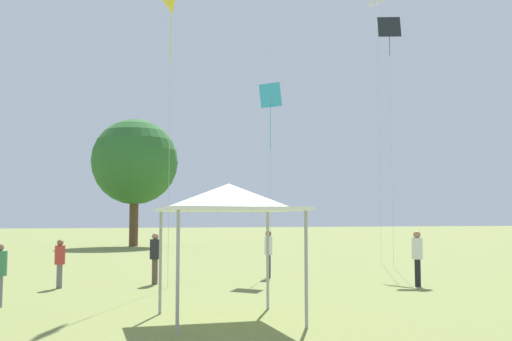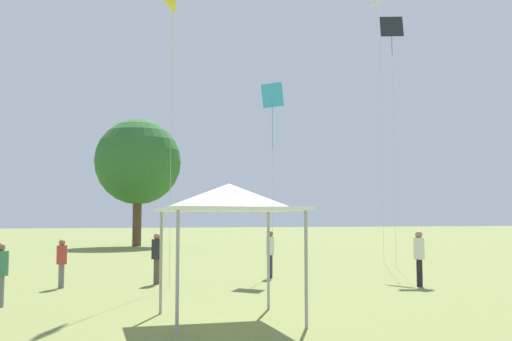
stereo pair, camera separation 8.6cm
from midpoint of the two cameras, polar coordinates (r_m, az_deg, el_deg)
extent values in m
cylinder|color=#282D42|center=(22.63, 1.48, -9.13)|extent=(0.23, 0.23, 0.87)
cylinder|color=silver|center=(22.59, 1.48, -7.17)|extent=(0.42, 0.42, 0.69)
sphere|color=brown|center=(22.57, 1.47, -6.04)|extent=(0.23, 0.23, 0.23)
cylinder|color=brown|center=(20.84, -9.34, -9.49)|extent=(0.22, 0.22, 0.85)
cylinder|color=#232328|center=(20.79, -9.31, -7.41)|extent=(0.40, 0.40, 0.67)
sphere|color=#A37556|center=(20.78, -9.29, -6.22)|extent=(0.23, 0.23, 0.23)
cylinder|color=slate|center=(20.39, -17.94, -9.55)|extent=(0.19, 0.19, 0.76)
cylinder|color=#B23833|center=(20.34, -17.89, -7.65)|extent=(0.35, 0.35, 0.60)
sphere|color=brown|center=(20.32, -17.86, -6.56)|extent=(0.21, 0.21, 0.21)
cylinder|color=black|center=(20.57, 15.43, -9.39)|extent=(0.27, 0.27, 0.89)
cylinder|color=silver|center=(20.52, 15.38, -7.18)|extent=(0.50, 0.50, 0.70)
sphere|color=#A37556|center=(20.50, 15.35, -5.91)|extent=(0.24, 0.24, 0.24)
cylinder|color=slate|center=(16.59, -23.10, -10.55)|extent=(0.30, 0.30, 0.78)
cylinder|color=#387A51|center=(16.52, -23.02, -8.13)|extent=(0.55, 0.55, 0.62)
sphere|color=brown|center=(16.50, -22.98, -6.74)|extent=(0.21, 0.21, 0.21)
cube|color=white|center=(13.24, -2.43, -3.71)|extent=(3.16, 3.16, 0.08)
cone|color=white|center=(13.25, -2.42, -2.40)|extent=(3.00, 3.00, 0.53)
cylinder|color=#99999E|center=(14.34, -8.87, -8.65)|extent=(0.07, 0.07, 2.38)
cylinder|color=#99999E|center=(14.89, 1.36, -8.55)|extent=(0.07, 0.07, 2.38)
cylinder|color=#99999E|center=(11.74, -7.28, -9.56)|extent=(0.07, 0.07, 2.38)
cylinder|color=#99999E|center=(12.41, 5.00, -9.32)|extent=(0.07, 0.07, 2.38)
cube|color=#1E2328|center=(29.60, 12.87, 13.23)|extent=(1.10, 0.70, 1.03)
cylinder|color=#1E2328|center=(29.34, 12.91, 11.60)|extent=(0.02, 0.02, 1.00)
cylinder|color=#BCB7A8|center=(28.39, 13.08, 2.38)|extent=(0.01, 0.01, 11.23)
cylinder|color=yellow|center=(20.60, -7.86, 12.97)|extent=(0.02, 0.02, 2.07)
cylinder|color=#BCB7A8|center=(19.83, -7.97, 3.38)|extent=(0.01, 0.01, 9.90)
cylinder|color=white|center=(32.93, 11.77, 14.28)|extent=(0.02, 0.02, 1.32)
cylinder|color=#BCB7A8|center=(31.52, 11.95, 4.07)|extent=(0.01, 0.01, 13.85)
cube|color=#339EDB|center=(24.79, 1.66, 7.18)|extent=(0.79, 0.91, 0.96)
cylinder|color=#339EDB|center=(24.56, 1.67, 4.23)|extent=(0.02, 0.02, 1.91)
cylinder|color=#BCB7A8|center=(24.31, 1.68, -1.25)|extent=(0.01, 0.01, 7.28)
cylinder|color=brown|center=(50.03, -11.21, -4.23)|extent=(0.72, 0.72, 4.99)
sphere|color=#2D662D|center=(50.26, -11.13, 0.83)|extent=(7.04, 7.04, 7.04)
camera|label=1|loc=(0.04, -89.80, -0.02)|focal=42.00mm
camera|label=2|loc=(0.04, 90.20, 0.02)|focal=42.00mm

